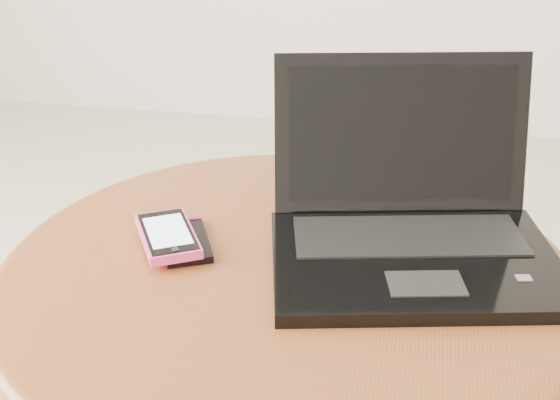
# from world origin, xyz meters

# --- Properties ---
(table) EXTENTS (0.69, 0.69, 0.55)m
(table) POSITION_xyz_m (-0.08, 0.06, 0.43)
(table) COLOR #5C2715
(table) RESTS_ON ground
(laptop) EXTENTS (0.38, 0.35, 0.21)m
(laptop) POSITION_xyz_m (0.06, 0.11, 0.59)
(laptop) COLOR black
(laptop) RESTS_ON table
(phone_black) EXTENTS (0.09, 0.12, 0.01)m
(phone_black) POSITION_xyz_m (-0.21, 0.08, 0.55)
(phone_black) COLOR black
(phone_black) RESTS_ON table
(phone_pink) EXTENTS (0.11, 0.13, 0.01)m
(phone_pink) POSITION_xyz_m (-0.23, 0.07, 0.56)
(phone_pink) COLOR #FF4196
(phone_pink) RESTS_ON phone_black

